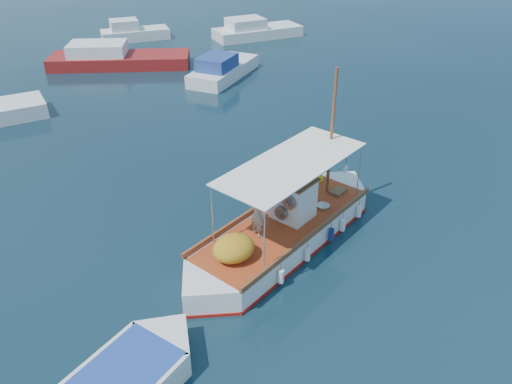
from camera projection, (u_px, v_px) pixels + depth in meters
ground at (282, 229)px, 17.60m from camera, size 160.00×160.00×0.00m
fishing_caique at (283, 231)px, 16.63m from camera, size 8.78×4.40×5.61m
bg_boat_n at (116, 59)px, 33.73m from camera, size 9.44×6.93×1.80m
bg_boat_ne at (222, 70)px, 31.59m from camera, size 6.22×5.16×1.80m
bg_boat_e at (255, 31)px, 40.40m from camera, size 7.35×3.48×1.80m
bg_boat_far_n at (133, 33)px, 39.86m from camera, size 5.54×3.04×1.80m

